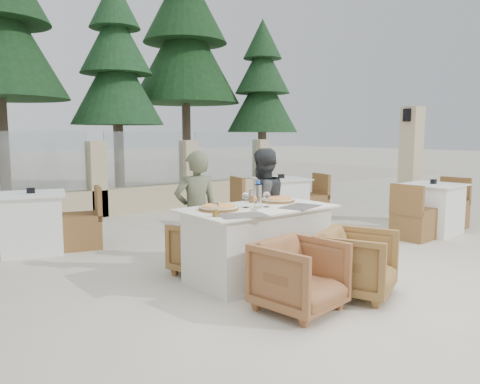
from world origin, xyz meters
TOP-DOWN VIEW (x-y plane):
  - ground at (0.00, 0.00)m, footprint 80.00×80.00m
  - perimeter_wall_far at (0.00, 4.80)m, footprint 10.00×0.34m
  - lantern_pillar at (4.20, 1.00)m, footprint 0.34×0.34m
  - pine_centre at (1.50, 7.20)m, footprint 2.20×2.20m
  - pine_mid_right at (3.80, 7.80)m, footprint 2.99×2.99m
  - pine_far_right at (5.50, 6.50)m, footprint 1.98×1.98m
  - dining_table at (-0.09, 0.08)m, footprint 1.60×0.90m
  - placemat_near_left at (-0.53, -0.22)m, footprint 0.52×0.42m
  - placemat_near_right at (0.27, -0.18)m, footprint 0.52×0.41m
  - pizza_left at (-0.53, 0.18)m, footprint 0.51×0.51m
  - pizza_right at (0.32, 0.23)m, footprint 0.46×0.46m
  - water_bottle at (-0.09, 0.09)m, footprint 0.09×0.09m
  - wine_glass_centre at (-0.22, 0.13)m, footprint 0.10×0.10m
  - wine_glass_near at (-0.02, 0.03)m, footprint 0.09×0.09m
  - beer_glass_left at (-0.76, -0.11)m, footprint 0.08×0.08m
  - beer_glass_right at (0.07, 0.37)m, footprint 0.08×0.08m
  - olive_dish at (-0.27, -0.12)m, footprint 0.14×0.14m
  - armchair_far_left at (-0.42, 0.59)m, footprint 0.81×0.82m
  - armchair_far_right at (0.38, 0.68)m, footprint 0.72×0.73m
  - armchair_near_left at (-0.39, -0.84)m, footprint 0.75×0.77m
  - armchair_near_right at (0.32, -0.89)m, footprint 0.89×0.90m
  - diner_left at (-0.48, 0.67)m, footprint 0.55×0.42m
  - diner_right at (0.38, 0.56)m, footprint 0.69×0.55m
  - bg_table_a at (-1.65, 2.77)m, footprint 1.81×1.25m
  - bg_table_b at (2.30, 2.28)m, footprint 1.79×1.18m
  - bg_table_c at (3.51, 0.17)m, footprint 1.71×0.96m

SIDE VIEW (x-z plane):
  - ground at x=0.00m, z-range 0.00..0.00m
  - armchair_far_right at x=0.38m, z-range 0.00..0.53m
  - armchair_far_left at x=-0.42m, z-range 0.00..0.58m
  - armchair_near_left at x=-0.39m, z-range 0.00..0.62m
  - armchair_near_right at x=0.32m, z-range 0.00..0.63m
  - dining_table at x=-0.09m, z-range 0.00..0.77m
  - bg_table_a at x=-1.65m, z-range 0.00..0.77m
  - bg_table_b at x=2.30m, z-range 0.00..0.77m
  - bg_table_c at x=3.51m, z-range 0.00..0.77m
  - diner_left at x=-0.48m, z-range 0.00..1.35m
  - diner_right at x=0.38m, z-range 0.00..1.36m
  - placemat_near_left at x=-0.53m, z-range 0.77..0.77m
  - placemat_near_right at x=0.27m, z-range 0.77..0.77m
  - olive_dish at x=-0.27m, z-range 0.77..0.81m
  - pizza_right at x=0.32m, z-range 0.77..0.82m
  - pizza_left at x=-0.53m, z-range 0.77..0.82m
  - perimeter_wall_far at x=0.00m, z-range 0.00..1.60m
  - beer_glass_left at x=-0.76m, z-range 0.77..0.90m
  - beer_glass_right at x=0.07m, z-range 0.77..0.91m
  - wine_glass_centre at x=-0.22m, z-range 0.77..0.95m
  - wine_glass_near at x=-0.02m, z-range 0.77..0.95m
  - water_bottle at x=-0.09m, z-range 0.77..1.05m
  - lantern_pillar at x=4.20m, z-range 0.00..2.00m
  - pine_far_right at x=5.50m, z-range 0.00..4.50m
  - pine_centre at x=1.50m, z-range 0.00..5.00m
  - pine_mid_right at x=3.80m, z-range 0.00..6.80m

